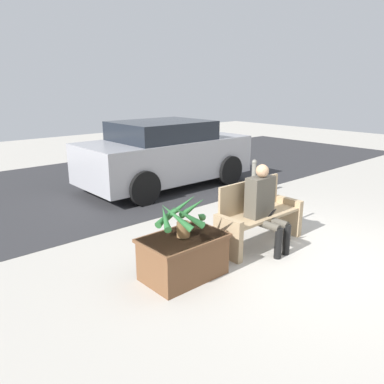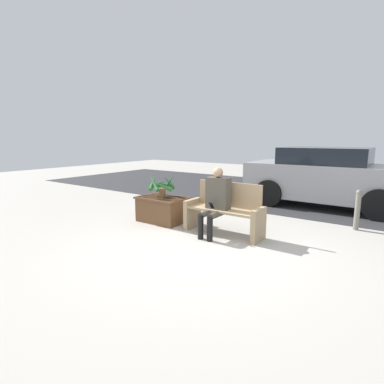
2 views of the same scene
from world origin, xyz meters
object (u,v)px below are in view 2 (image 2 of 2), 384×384
at_px(planter_box, 162,208).
at_px(bollard_post, 358,209).
at_px(potted_plant, 162,185).
at_px(bench, 225,211).
at_px(person_seated, 216,198).
at_px(parked_car, 327,177).

xyz_separation_m(planter_box, bollard_post, (3.48, 1.76, 0.13)).
bearing_deg(bollard_post, potted_plant, -153.40).
distance_m(bench, bollard_post, 2.61).
xyz_separation_m(person_seated, bollard_post, (2.07, 1.88, -0.28)).
distance_m(person_seated, bollard_post, 2.81).
height_order(planter_box, parked_car, parked_car).
xyz_separation_m(bench, bollard_post, (1.98, 1.70, -0.02)).
height_order(potted_plant, parked_car, parked_car).
bearing_deg(bench, planter_box, -177.95).
relative_size(person_seated, bollard_post, 1.57).
bearing_deg(bench, parked_car, 74.11).
bearing_deg(planter_box, bollard_post, 26.81).
bearing_deg(person_seated, parked_car, 73.55).
distance_m(bench, parked_car, 3.74).
bearing_deg(parked_car, bollard_post, -62.93).
height_order(potted_plant, bollard_post, potted_plant).
height_order(bench, parked_car, parked_car).
distance_m(parked_car, bollard_post, 2.14).
height_order(person_seated, parked_car, parked_car).
bearing_deg(parked_car, bench, -105.89).
bearing_deg(potted_plant, person_seated, -5.19).
bearing_deg(person_seated, bollard_post, 42.19).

